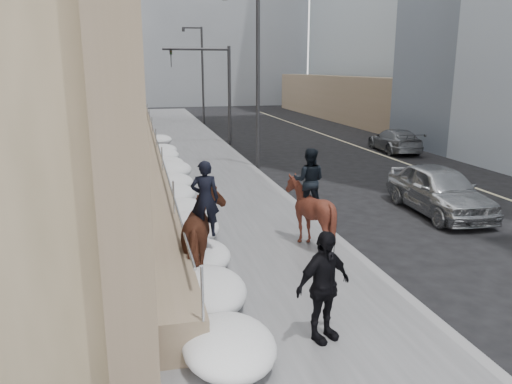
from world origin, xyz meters
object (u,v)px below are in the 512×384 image
(mounted_horse_left, at_px, (205,232))
(pedestrian, at_px, (323,286))
(car_silver, at_px, (439,190))
(mounted_horse_right, at_px, (309,207))
(car_grey, at_px, (395,140))

(mounted_horse_left, bearing_deg, pedestrian, 124.10)
(car_silver, bearing_deg, mounted_horse_left, -153.68)
(mounted_horse_right, distance_m, pedestrian, 4.77)
(mounted_horse_right, height_order, car_grey, mounted_horse_right)
(pedestrian, distance_m, car_grey, 21.79)
(car_silver, height_order, car_grey, car_silver)
(mounted_horse_left, height_order, car_grey, mounted_horse_left)
(car_silver, bearing_deg, mounted_horse_right, -154.36)
(mounted_horse_left, height_order, car_silver, mounted_horse_left)
(pedestrian, bearing_deg, mounted_horse_left, 94.45)
(car_silver, bearing_deg, car_grey, 70.84)
(mounted_horse_left, height_order, pedestrian, mounted_horse_left)
(mounted_horse_right, relative_size, car_grey, 0.56)
(mounted_horse_right, height_order, pedestrian, mounted_horse_right)
(mounted_horse_left, bearing_deg, car_grey, -122.38)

